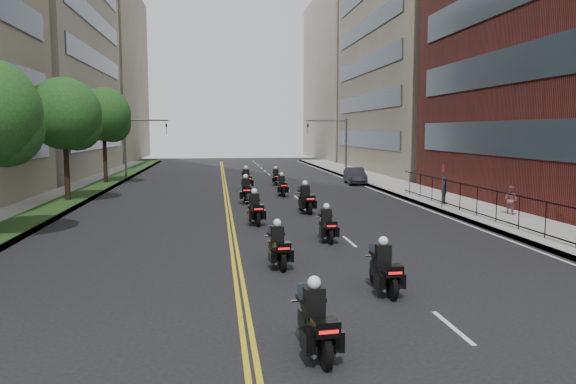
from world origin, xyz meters
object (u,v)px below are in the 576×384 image
object	(u,v)px
motorcycle_4	(255,210)
motorcycle_5	(306,200)
pedestrian_b	(511,200)
motorcycle_2	(278,248)
motorcycle_9	(276,178)
parked_sedan	(355,176)
pedestrian_c	(444,190)
motorcycle_3	(327,226)
motorcycle_0	(316,325)
motorcycle_6	(246,192)
motorcycle_7	(282,187)
motorcycle_8	(246,180)
motorcycle_1	(384,271)

from	to	relation	value
motorcycle_4	motorcycle_5	xyz separation A→B (m)	(2.98, 3.32, 0.02)
motorcycle_4	pedestrian_b	bearing A→B (deg)	-3.68
motorcycle_2	motorcycle_9	xyz separation A→B (m)	(2.84, 27.66, -0.01)
parked_sedan	pedestrian_c	size ratio (longest dim) A/B	2.56
motorcycle_3	pedestrian_b	distance (m)	11.89
motorcycle_4	pedestrian_c	xyz separation A→B (m)	(11.49, 4.91, 0.28)
motorcycle_3	motorcycle_4	distance (m)	5.21
pedestrian_c	motorcycle_0	bearing A→B (deg)	154.80
motorcycle_5	motorcycle_6	xyz separation A→B (m)	(-2.99, 4.69, 0.01)
motorcycle_0	parked_sedan	xyz separation A→B (m)	(9.56, 35.09, 0.05)
motorcycle_9	motorcycle_7	bearing A→B (deg)	-92.90
motorcycle_3	pedestrian_b	xyz separation A→B (m)	(10.70, 5.17, 0.28)
motorcycle_8	pedestrian_b	world-z (taller)	motorcycle_8
motorcycle_1	motorcycle_9	xyz separation A→B (m)	(0.27, 31.01, -0.01)
motorcycle_6	motorcycle_7	bearing A→B (deg)	51.68
motorcycle_1	motorcycle_0	bearing A→B (deg)	-125.26
motorcycle_3	pedestrian_b	bearing A→B (deg)	24.95
motorcycle_7	motorcycle_9	distance (m)	7.81
motorcycle_3	motorcycle_8	size ratio (longest dim) A/B	0.85
motorcycle_1	motorcycle_3	bearing A→B (deg)	89.07
motorcycle_2	motorcycle_3	xyz separation A→B (m)	(2.42, 4.00, -0.02)
motorcycle_7	motorcycle_8	xyz separation A→B (m)	(-2.19, 4.46, 0.08)
motorcycle_1	parked_sedan	world-z (taller)	motorcycle_1
motorcycle_6	motorcycle_2	bearing A→B (deg)	-89.54
motorcycle_3	parked_sedan	xyz separation A→B (m)	(7.09, 23.75, 0.08)
motorcycle_4	motorcycle_6	world-z (taller)	motorcycle_6
motorcycle_1	motorcycle_8	size ratio (longest dim) A/B	0.86
motorcycle_1	motorcycle_8	world-z (taller)	motorcycle_8
motorcycle_2	parked_sedan	xyz separation A→B (m)	(9.51, 27.75, 0.06)
motorcycle_3	motorcycle_4	bearing A→B (deg)	119.22
motorcycle_7	motorcycle_6	bearing A→B (deg)	-129.86
motorcycle_6	parked_sedan	bearing A→B (deg)	48.94
motorcycle_1	motorcycle_2	xyz separation A→B (m)	(-2.56, 3.34, 0.00)
pedestrian_b	motorcycle_9	bearing A→B (deg)	5.68
motorcycle_3	motorcycle_7	world-z (taller)	motorcycle_7
motorcycle_2	pedestrian_b	bearing A→B (deg)	29.03
motorcycle_4	motorcycle_8	distance (m)	15.82
motorcycle_6	parked_sedan	xyz separation A→B (m)	(9.70, 11.23, -0.02)
motorcycle_8	pedestrian_c	distance (m)	15.54
motorcycle_0	motorcycle_6	distance (m)	23.86
motorcycle_5	motorcycle_7	xyz separation A→B (m)	(-0.37, 8.04, -0.06)
motorcycle_0	motorcycle_2	size ratio (longest dim) A/B	1.01
parked_sedan	pedestrian_b	xyz separation A→B (m)	(3.61, -18.58, 0.20)
motorcycle_7	motorcycle_9	xyz separation A→B (m)	(0.41, 7.80, -0.03)
motorcycle_2	motorcycle_3	bearing A→B (deg)	52.93
parked_sedan	pedestrian_c	xyz separation A→B (m)	(1.80, -14.33, 0.28)
motorcycle_5	parked_sedan	world-z (taller)	motorcycle_5
motorcycle_1	motorcycle_9	bearing A→B (deg)	87.43
motorcycle_4	motorcycle_5	size ratio (longest dim) A/B	0.97
motorcycle_6	pedestrian_b	xyz separation A→B (m)	(13.32, -7.35, 0.18)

